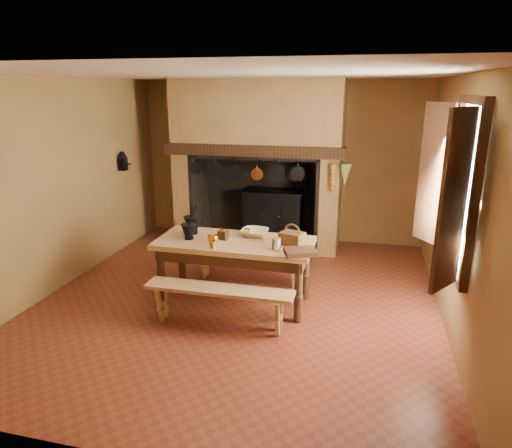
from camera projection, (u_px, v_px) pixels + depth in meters
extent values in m
plane|color=#5F2916|center=(239.00, 300.00, 5.94)|extent=(5.50, 5.50, 0.00)
plane|color=silver|center=(236.00, 74.00, 5.14)|extent=(5.50, 5.50, 0.00)
cube|color=olive|center=(281.00, 161.00, 8.10)|extent=(5.00, 0.02, 2.80)
cube|color=olive|center=(59.00, 185.00, 6.11)|extent=(0.02, 5.50, 2.80)
cube|color=olive|center=(458.00, 207.00, 4.96)|extent=(0.02, 5.50, 2.80)
cube|color=olive|center=(121.00, 286.00, 2.98)|extent=(5.00, 0.02, 2.80)
cube|color=olive|center=(189.00, 162.00, 8.04)|extent=(0.30, 0.90, 2.80)
cube|color=olive|center=(332.00, 168.00, 7.46)|extent=(0.30, 0.90, 2.80)
cube|color=olive|center=(258.00, 116.00, 7.52)|extent=(2.20, 0.90, 1.20)
cube|color=black|center=(252.00, 150.00, 7.29)|extent=(2.95, 0.22, 0.18)
cube|color=black|center=(264.00, 194.00, 8.31)|extent=(2.20, 0.06, 1.60)
cube|color=black|center=(258.00, 242.00, 8.14)|extent=(2.20, 0.90, 0.02)
cube|color=black|center=(274.00, 217.00, 8.10)|extent=(1.00, 0.50, 0.90)
cube|color=black|center=(274.00, 191.00, 7.95)|extent=(1.04, 0.54, 0.04)
cube|color=black|center=(271.00, 215.00, 7.83)|extent=(0.35, 0.02, 0.45)
cylinder|color=black|center=(306.00, 174.00, 7.75)|extent=(0.10, 0.10, 0.70)
cylinder|color=gold|center=(262.00, 215.00, 7.85)|extent=(0.03, 0.03, 0.03)
cylinder|color=gold|center=(279.00, 216.00, 7.78)|extent=(0.03, 0.03, 0.03)
cylinder|color=gold|center=(218.00, 234.00, 8.29)|extent=(0.40, 0.40, 0.20)
cylinder|color=gold|center=(216.00, 239.00, 8.05)|extent=(0.34, 0.34, 0.18)
cube|color=black|center=(210.00, 233.00, 8.44)|extent=(0.18, 0.18, 0.16)
cone|color=brown|center=(345.00, 175.00, 6.94)|extent=(0.20, 0.20, 0.35)
cube|color=white|center=(467.00, 188.00, 4.51)|extent=(0.02, 1.00, 1.60)
cube|color=#371D11|center=(475.00, 100.00, 4.28)|extent=(0.08, 1.16, 0.08)
cube|color=#371D11|center=(453.00, 266.00, 4.76)|extent=(0.08, 1.16, 0.08)
cube|color=#371D11|center=(453.00, 202.00, 3.93)|extent=(0.29, 0.39, 1.60)
cube|color=#371D11|center=(434.00, 175.00, 5.20)|extent=(0.29, 0.39, 1.60)
cube|color=black|center=(123.00, 164.00, 7.52)|extent=(0.12, 0.12, 0.22)
cone|color=black|center=(122.00, 155.00, 7.48)|extent=(0.16, 0.16, 0.10)
cylinder|color=black|center=(128.00, 164.00, 7.50)|extent=(0.12, 0.02, 0.02)
cube|color=tan|center=(235.00, 243.00, 5.65)|extent=(1.93, 0.86, 0.06)
cube|color=#371D11|center=(235.00, 251.00, 5.68)|extent=(1.80, 0.73, 0.15)
cylinder|color=#371D11|center=(162.00, 278.00, 5.66)|extent=(0.10, 0.10, 0.77)
cylinder|color=#371D11|center=(298.00, 292.00, 5.27)|extent=(0.10, 0.10, 0.77)
cylinder|color=#371D11|center=(182.00, 259.00, 6.26)|extent=(0.10, 0.10, 0.77)
cylinder|color=#371D11|center=(306.00, 271.00, 5.87)|extent=(0.10, 0.10, 0.77)
cube|color=tan|center=(219.00, 290.00, 5.15)|extent=(1.71, 0.30, 0.04)
cube|color=tan|center=(249.00, 253.00, 6.39)|extent=(1.62, 0.28, 0.04)
cylinder|color=black|center=(193.00, 232.00, 5.91)|extent=(0.13, 0.13, 0.04)
cone|color=black|center=(192.00, 224.00, 5.88)|extent=(0.22, 0.22, 0.18)
cylinder|color=black|center=(194.00, 212.00, 5.82)|extent=(0.09, 0.04, 0.18)
cylinder|color=black|center=(189.00, 238.00, 5.69)|extent=(0.11, 0.11, 0.03)
cone|color=black|center=(189.00, 230.00, 5.67)|extent=(0.19, 0.19, 0.16)
cylinder|color=black|center=(190.00, 220.00, 5.62)|extent=(0.08, 0.03, 0.15)
cube|color=#371D11|center=(223.00, 235.00, 5.67)|extent=(0.13, 0.13, 0.11)
cylinder|color=gold|center=(223.00, 229.00, 5.65)|extent=(0.08, 0.08, 0.03)
cylinder|color=black|center=(227.00, 227.00, 5.63)|extent=(0.10, 0.03, 0.03)
cylinder|color=gold|center=(213.00, 244.00, 5.35)|extent=(0.09, 0.09, 0.10)
cylinder|color=gold|center=(247.00, 232.00, 5.80)|extent=(0.10, 0.10, 0.09)
imported|color=#C1B994|center=(255.00, 233.00, 5.80)|extent=(0.37, 0.37, 0.08)
cylinder|color=brown|center=(276.00, 243.00, 5.33)|extent=(0.12, 0.12, 0.13)
cylinder|color=beige|center=(277.00, 245.00, 5.29)|extent=(0.08, 0.08, 0.13)
cube|color=#533219|center=(292.00, 239.00, 5.46)|extent=(0.33, 0.28, 0.15)
torus|color=#533219|center=(292.00, 232.00, 5.44)|extent=(0.22, 0.10, 0.22)
cube|color=#371D11|center=(301.00, 252.00, 5.15)|extent=(0.42, 0.36, 0.06)
imported|color=gold|center=(213.00, 239.00, 5.51)|extent=(0.14, 0.14, 0.11)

